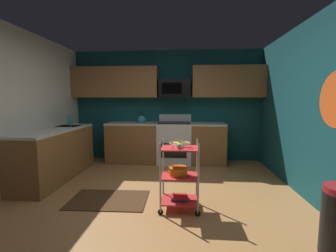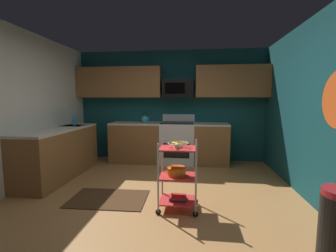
% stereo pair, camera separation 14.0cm
% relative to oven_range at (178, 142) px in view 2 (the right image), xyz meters
% --- Properties ---
extents(floor, '(4.40, 4.80, 0.04)m').
position_rel_oven_range_xyz_m(floor, '(-0.20, -2.10, -0.50)').
color(floor, '#A87542').
rests_on(floor, ground).
extents(wall_back, '(4.52, 0.06, 2.60)m').
position_rel_oven_range_xyz_m(wall_back, '(-0.20, 0.33, 0.82)').
color(wall_back, '#14474C').
rests_on(wall_back, ground).
extents(wall_left, '(0.06, 4.80, 2.60)m').
position_rel_oven_range_xyz_m(wall_left, '(-2.43, -2.10, 0.82)').
color(wall_left, silver).
rests_on(wall_left, ground).
extents(wall_right, '(0.06, 4.80, 2.60)m').
position_rel_oven_range_xyz_m(wall_right, '(2.03, -2.10, 0.82)').
color(wall_right, '#14474C').
rests_on(wall_right, ground).
extents(counter_run, '(3.54, 2.51, 0.92)m').
position_rel_oven_range_xyz_m(counter_run, '(-1.01, -0.53, -0.01)').
color(counter_run, brown).
rests_on(counter_run, ground).
extents(oven_range, '(0.76, 0.65, 1.10)m').
position_rel_oven_range_xyz_m(oven_range, '(0.00, 0.00, 0.00)').
color(oven_range, white).
rests_on(oven_range, ground).
extents(upper_cabinets, '(4.40, 0.33, 0.70)m').
position_rel_oven_range_xyz_m(upper_cabinets, '(-0.25, 0.13, 1.37)').
color(upper_cabinets, brown).
extents(microwave, '(0.70, 0.39, 0.40)m').
position_rel_oven_range_xyz_m(microwave, '(-0.00, 0.10, 1.22)').
color(microwave, black).
extents(rolling_cart, '(0.54, 0.38, 0.91)m').
position_rel_oven_range_xyz_m(rolling_cart, '(0.18, -2.27, -0.03)').
color(rolling_cart, silver).
rests_on(rolling_cart, ground).
extents(fruit_bowl, '(0.27, 0.27, 0.07)m').
position_rel_oven_range_xyz_m(fruit_bowl, '(0.18, -2.27, 0.40)').
color(fruit_bowl, silver).
rests_on(fruit_bowl, rolling_cart).
extents(mixing_bowl_large, '(0.25, 0.25, 0.11)m').
position_rel_oven_range_xyz_m(mixing_bowl_large, '(0.16, -2.27, 0.04)').
color(mixing_bowl_large, orange).
rests_on(mixing_bowl_large, rolling_cart).
extents(book_stack, '(0.22, 0.19, 0.05)m').
position_rel_oven_range_xyz_m(book_stack, '(0.18, -2.27, -0.32)').
color(book_stack, '#1E4C8C').
rests_on(book_stack, rolling_cart).
extents(kettle, '(0.21, 0.18, 0.26)m').
position_rel_oven_range_xyz_m(kettle, '(-0.75, -0.00, 0.52)').
color(kettle, teal).
rests_on(kettle, counter_run).
extents(dish_soap_bottle, '(0.06, 0.06, 0.20)m').
position_rel_oven_range_xyz_m(dish_soap_bottle, '(-2.07, -0.76, 0.54)').
color(dish_soap_bottle, '#2D8CBF').
rests_on(dish_soap_bottle, counter_run).
extents(floor_rug, '(1.12, 0.73, 0.01)m').
position_rel_oven_range_xyz_m(floor_rug, '(-0.85, -2.09, -0.47)').
color(floor_rug, '#472D19').
rests_on(floor_rug, ground).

